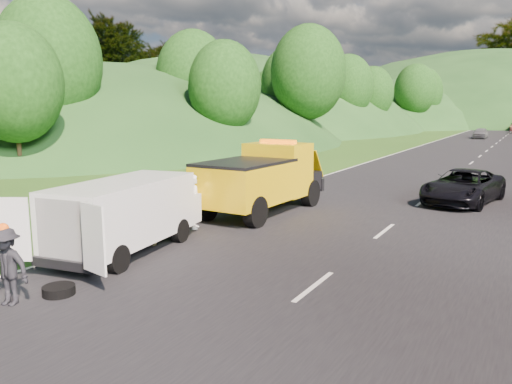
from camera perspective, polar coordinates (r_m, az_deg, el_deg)
The scene contains 12 objects.
ground at distance 14.76m, azimuth -1.14°, elevation -6.45°, with size 320.00×320.00×0.00m, color #38661E.
road_surface at distance 52.53m, azimuth 24.86°, elevation 4.26°, with size 14.00×200.00×0.02m, color black.
tree_line_left at distance 76.92m, azimuth 9.58°, elevation 6.42°, with size 14.00×140.00×14.00m, color #2A601C, non-canonical shape.
tow_truck at distance 19.46m, azimuth 0.78°, elevation 1.60°, with size 2.67×6.61×2.81m.
white_van at distance 14.53m, azimuth -14.53°, elevation -2.24°, with size 3.34×6.15×2.08m.
woman at distance 17.21m, azimuth -7.00°, elevation -4.19°, with size 0.67×0.49×1.85m, color white.
child at distance 15.31m, azimuth -11.74°, elevation -6.06°, with size 0.47×0.37×0.97m, color tan.
worker at distance 11.87m, azimuth -26.34°, elevation -11.54°, with size 1.07×0.61×1.66m, color black.
suitcase at distance 16.95m, azimuth -13.71°, elevation -3.50°, with size 0.40×0.22×0.64m, color brown.
spare_tire at distance 12.02m, azimuth -21.58°, elevation -10.94°, with size 0.70×0.70×0.20m, color black.
passing_suv at distance 23.36m, azimuth 22.50°, elevation -1.20°, with size 2.39×5.19×1.44m, color black.
dist_car_a at distance 73.80m, azimuth 24.25°, elevation 5.58°, with size 1.69×4.20×1.43m, color #54555A.
Camera 1 is at (7.24, -12.20, 4.08)m, focal length 35.00 mm.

